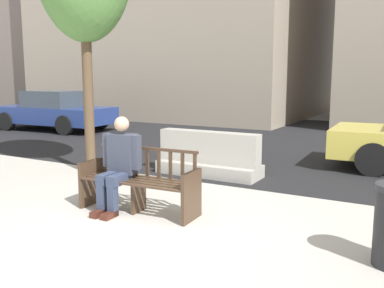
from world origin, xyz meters
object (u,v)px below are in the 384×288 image
object	(u,v)px
jersey_barrier_centre	(209,158)
car_sedan_mid	(54,111)
seated_person	(119,162)
street_bench	(139,184)

from	to	relation	value
jersey_barrier_centre	car_sedan_mid	world-z (taller)	car_sedan_mid
seated_person	car_sedan_mid	distance (m)	9.87
street_bench	seated_person	size ratio (longest dim) A/B	1.30
seated_person	jersey_barrier_centre	xyz separation A→B (m)	(0.11, 2.52, -0.35)
seated_person	car_sedan_mid	xyz separation A→B (m)	(-7.81, 6.05, -0.02)
street_bench	jersey_barrier_centre	xyz separation A→B (m)	(-0.18, 2.44, -0.06)
car_sedan_mid	street_bench	bearing A→B (deg)	-36.43
street_bench	seated_person	xyz separation A→B (m)	(-0.29, -0.07, 0.29)
street_bench	car_sedan_mid	distance (m)	10.06
seated_person	jersey_barrier_centre	distance (m)	2.54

